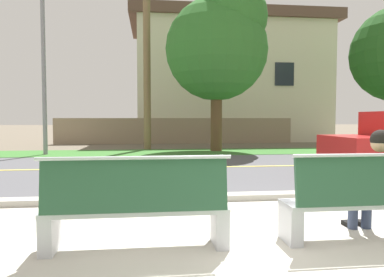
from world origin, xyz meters
TOP-DOWN VIEW (x-y plane):
  - ground_plane at (0.00, 8.00)m, footprint 140.00×140.00m
  - sidewalk_pavement at (0.00, 0.40)m, footprint 44.00×3.60m
  - curb_edge at (0.00, 2.35)m, footprint 44.00×0.30m
  - street_asphalt at (0.00, 6.50)m, footprint 52.00×8.00m
  - road_centre_line at (0.00, 6.50)m, footprint 48.00×0.14m
  - far_verge_grass at (0.00, 11.16)m, footprint 48.00×2.80m
  - bench_left at (-1.28, 0.14)m, footprint 1.90×0.48m
  - bench_right at (1.28, 0.14)m, footprint 1.90×0.48m
  - seated_person_olive at (1.44, 0.31)m, footprint 0.52×0.68m
  - streetlamp at (-5.07, 10.96)m, footprint 0.24×2.10m
  - shade_tree_far_left at (1.80, 11.49)m, footprint 4.26×4.26m
  - garden_wall at (0.32, 16.44)m, footprint 13.00×0.36m
  - house_across_street at (3.91, 19.64)m, footprint 12.28×6.91m

SIDE VIEW (x-z plane):
  - ground_plane at x=0.00m, z-range 0.00..0.00m
  - street_asphalt at x=0.00m, z-range 0.00..0.01m
  - sidewalk_pavement at x=0.00m, z-range 0.00..0.01m
  - far_verge_grass at x=0.00m, z-range 0.00..0.02m
  - road_centre_line at x=0.00m, z-range 0.01..0.01m
  - curb_edge at x=0.00m, z-range 0.00..0.11m
  - bench_left at x=-1.28m, z-range -0.04..0.96m
  - bench_right at x=1.28m, z-range -0.04..0.96m
  - seated_person_olive at x=1.44m, z-range 0.05..1.30m
  - garden_wall at x=0.32m, z-range 0.00..1.40m
  - house_across_street at x=3.91m, z-range 0.05..7.71m
  - streetlamp at x=-5.07m, z-range 0.50..7.41m
  - shade_tree_far_left at x=1.80m, z-range 1.05..8.08m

